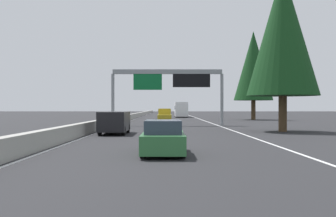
% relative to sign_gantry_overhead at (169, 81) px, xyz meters
% --- Properties ---
extents(ground_plane, '(320.00, 320.00, 0.00)m').
position_rel_sign_gantry_overhead_xyz_m(ground_plane, '(15.93, 6.04, -5.02)').
color(ground_plane, '#262628').
extents(median_barrier, '(180.00, 0.56, 0.90)m').
position_rel_sign_gantry_overhead_xyz_m(median_barrier, '(35.93, 6.34, -4.57)').
color(median_barrier, '#9E9B93').
rests_on(median_barrier, ground).
extents(shoulder_stripe_right, '(160.00, 0.16, 0.01)m').
position_rel_sign_gantry_overhead_xyz_m(shoulder_stripe_right, '(25.93, -5.48, -5.01)').
color(shoulder_stripe_right, silver).
rests_on(shoulder_stripe_right, ground).
extents(shoulder_stripe_median, '(160.00, 0.16, 0.01)m').
position_rel_sign_gantry_overhead_xyz_m(shoulder_stripe_median, '(25.93, 5.79, -5.01)').
color(shoulder_stripe_median, silver).
rests_on(shoulder_stripe_median, ground).
extents(sign_gantry_overhead, '(0.50, 12.68, 6.30)m').
position_rel_sign_gantry_overhead_xyz_m(sign_gantry_overhead, '(0.00, 0.00, 0.00)').
color(sign_gantry_overhead, gray).
rests_on(sign_gantry_overhead, ground).
extents(sedan_distant_b, '(4.40, 1.80, 1.47)m').
position_rel_sign_gantry_overhead_xyz_m(sedan_distant_b, '(-28.77, 0.40, -4.33)').
color(sedan_distant_b, '#2D6B38').
rests_on(sedan_distant_b, ground).
extents(minivan_mid_left, '(5.00, 1.95, 1.69)m').
position_rel_sign_gantry_overhead_xyz_m(minivan_mid_left, '(-15.17, 4.21, -4.07)').
color(minivan_mid_left, black).
rests_on(minivan_mid_left, ground).
extents(pickup_near_center, '(5.60, 2.00, 1.86)m').
position_rel_sign_gantry_overhead_xyz_m(pickup_near_center, '(15.30, 0.57, -4.10)').
color(pickup_near_center, '#AD931E').
rests_on(pickup_near_center, ground).
extents(bus_near_right, '(11.50, 2.55, 3.10)m').
position_rel_sign_gantry_overhead_xyz_m(bus_near_right, '(40.75, -2.74, -3.30)').
color(bus_near_right, white).
rests_on(bus_near_right, ground).
extents(sedan_far_center, '(4.40, 1.80, 1.47)m').
position_rel_sign_gantry_overhead_xyz_m(sedan_far_center, '(32.77, 0.76, -4.33)').
color(sedan_far_center, white).
rests_on(sedan_far_center, ground).
extents(conifer_right_near, '(6.00, 6.00, 13.64)m').
position_rel_sign_gantry_overhead_xyz_m(conifer_right_near, '(-12.06, -9.45, 3.28)').
color(conifer_right_near, '#4C3823').
rests_on(conifer_right_near, ground).
extents(conifer_right_mid, '(6.44, 6.44, 14.65)m').
position_rel_sign_gantry_overhead_xyz_m(conifer_right_mid, '(21.53, -14.07, 3.89)').
color(conifer_right_mid, '#4C3823').
rests_on(conifer_right_mid, ground).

